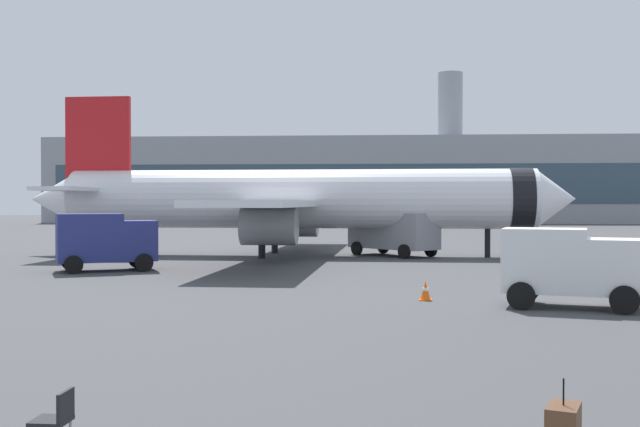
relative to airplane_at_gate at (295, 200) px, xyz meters
name	(u,v)px	position (x,y,z in m)	size (l,w,h in m)	color
airplane_at_gate	(295,200)	(0.00, 0.00, 0.00)	(35.71, 32.16, 10.50)	white
service_truck	(105,239)	(-8.53, -11.29, -2.05)	(5.28, 4.14, 2.90)	navy
fuel_truck	(392,229)	(6.26, 0.43, -1.88)	(5.95, 5.93, 3.20)	gray
cargo_van	(570,264)	(11.38, -23.28, -2.21)	(4.78, 3.32, 2.60)	white
safety_cone_near	(516,253)	(13.74, -1.87, -3.26)	(0.44, 0.44, 0.80)	#F2590C
safety_cone_mid	(425,291)	(6.79, -21.70, -3.32)	(0.44, 0.44, 0.68)	#F2590C
safety_cone_far	(154,245)	(-10.84, 5.04, -3.25)	(0.44, 0.44, 0.82)	#F2590C
gate_chair	(56,417)	(0.54, -38.27, -3.16)	(0.49, 0.49, 0.86)	black
terminal_building	(347,181)	(0.71, 87.13, 3.81)	(104.39, 20.91, 26.75)	gray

